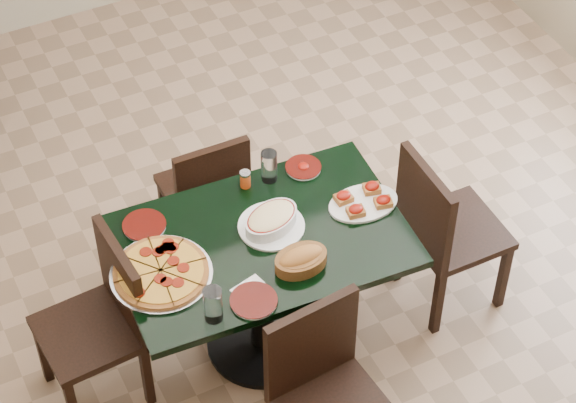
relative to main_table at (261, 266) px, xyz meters
name	(u,v)px	position (x,y,z in m)	size (l,w,h in m)	color
floor	(276,307)	(0.15, 0.17, -0.57)	(5.50, 5.50, 0.00)	#8B6B50
main_table	(261,266)	(0.00, 0.00, 0.00)	(1.31, 0.88, 0.75)	black
chair_far	(207,191)	(0.01, 0.65, -0.12)	(0.38, 0.38, 0.81)	black
chair_near	(324,387)	(-0.03, -0.66, -0.06)	(0.47, 0.47, 0.91)	black
chair_right	(441,226)	(0.88, -0.11, -0.05)	(0.43, 0.43, 0.92)	black
chair_left	(103,316)	(-0.71, 0.10, -0.07)	(0.44, 0.44, 0.89)	black
pepperoni_pizza	(161,272)	(-0.46, 0.00, 0.20)	(0.44, 0.44, 0.04)	#B0B1B7
lasagna_casserole	(271,220)	(0.07, 0.04, 0.23)	(0.31, 0.29, 0.09)	silver
bread_basket	(301,259)	(0.09, -0.21, 0.22)	(0.24, 0.17, 0.10)	brown
bruschetta_platter	(363,201)	(0.50, -0.02, 0.21)	(0.34, 0.24, 0.05)	silver
side_plate_near	(254,301)	(-0.17, -0.31, 0.19)	(0.20, 0.20, 0.02)	silver
side_plate_far_r	(303,167)	(0.36, 0.31, 0.19)	(0.17, 0.17, 0.03)	silver
side_plate_far_l	(144,225)	(-0.43, 0.29, 0.19)	(0.19, 0.19, 0.02)	silver
napkin_setting	(253,292)	(-0.15, -0.26, 0.18)	(0.17, 0.17, 0.01)	white
water_glass_a	(269,166)	(0.19, 0.32, 0.26)	(0.07, 0.07, 0.16)	white
water_glass_b	(213,305)	(-0.35, -0.31, 0.27)	(0.08, 0.08, 0.17)	white
pepper_shaker	(245,179)	(0.08, 0.32, 0.23)	(0.05, 0.05, 0.09)	#C24A14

